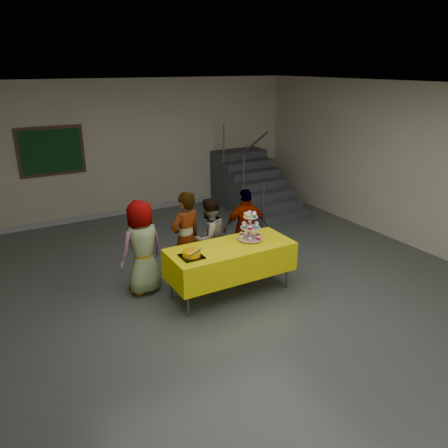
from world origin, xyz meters
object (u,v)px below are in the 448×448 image
object	(u,v)px
bear_cake	(191,253)
staircase	(251,186)
noticeboard	(51,151)
cupcake_stand	(250,228)
schoolchild_c	(209,238)
schoolchild_d	(246,228)
schoolchild_b	(186,239)
bake_table	(231,259)
schoolchild_a	(142,247)

from	to	relation	value
bear_cake	staircase	size ratio (longest dim) A/B	0.15
staircase	noticeboard	size ratio (longest dim) A/B	1.85
cupcake_stand	bear_cake	bearing A→B (deg)	-172.78
schoolchild_c	noticeboard	world-z (taller)	noticeboard
schoolchild_d	schoolchild_c	bearing A→B (deg)	19.32
schoolchild_c	noticeboard	xyz separation A→B (m)	(-1.69, 3.71, 0.94)
bear_cake	noticeboard	world-z (taller)	noticeboard
schoolchild_b	staircase	distance (m)	4.25
schoolchild_c	bake_table	bearing A→B (deg)	76.64
schoolchild_c	cupcake_stand	bearing A→B (deg)	108.36
bake_table	cupcake_stand	xyz separation A→B (m)	(0.38, 0.06, 0.40)
schoolchild_a	schoolchild_c	distance (m)	1.10
schoolchild_a	schoolchild_c	bearing A→B (deg)	163.49
bake_table	schoolchild_a	size ratio (longest dim) A/B	1.30
bear_cake	schoolchild_a	bearing A→B (deg)	119.92
bear_cake	schoolchild_a	size ratio (longest dim) A/B	0.25
schoolchild_c	noticeboard	size ratio (longest dim) A/B	1.02
staircase	bear_cake	bearing A→B (deg)	-132.32
bake_table	schoolchild_b	size ratio (longest dim) A/B	1.25
bake_table	schoolchild_d	world-z (taller)	schoolchild_d
schoolchild_d	noticeboard	xyz separation A→B (m)	(-2.44, 3.63, 0.93)
schoolchild_a	staircase	distance (m)	4.70
bear_cake	schoolchild_c	xyz separation A→B (m)	(0.66, 0.74, -0.17)
bear_cake	bake_table	bearing A→B (deg)	5.98
schoolchild_a	schoolchild_b	world-z (taller)	schoolchild_b
bake_table	staircase	world-z (taller)	staircase
schoolchild_a	schoolchild_c	size ratio (longest dim) A/B	1.09
cupcake_stand	schoolchild_d	world-z (taller)	schoolchild_d
schoolchild_a	noticeboard	world-z (taller)	noticeboard
cupcake_stand	bake_table	bearing A→B (deg)	-170.59
bake_table	noticeboard	size ratio (longest dim) A/B	1.45
bake_table	schoolchild_a	bearing A→B (deg)	147.63
cupcake_stand	schoolchild_b	world-z (taller)	schoolchild_b
bake_table	staircase	xyz separation A→B (m)	(2.63, 3.55, -0.07)
noticeboard	cupcake_stand	bearing A→B (deg)	-64.37
schoolchild_b	schoolchild_c	size ratio (longest dim) A/B	1.13
noticeboard	schoolchild_c	bearing A→B (deg)	-65.59
cupcake_stand	schoolchild_c	distance (m)	0.78
schoolchild_b	staircase	bearing A→B (deg)	-151.81
bake_table	bear_cake	bearing A→B (deg)	-174.02
schoolchild_b	bake_table	bearing A→B (deg)	109.86
bear_cake	schoolchild_b	bearing A→B (deg)	71.45
schoolchild_a	schoolchild_b	xyz separation A→B (m)	(0.68, -0.09, 0.03)
bake_table	bear_cake	distance (m)	0.72
cupcake_stand	schoolchild_d	xyz separation A→B (m)	(0.36, 0.69, -0.28)
bear_cake	schoolchild_d	world-z (taller)	schoolchild_d
bake_table	schoolchild_c	world-z (taller)	schoolchild_c
schoolchild_a	schoolchild_b	distance (m)	0.68
bake_table	noticeboard	bearing A→B (deg)	111.15
bake_table	noticeboard	world-z (taller)	noticeboard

